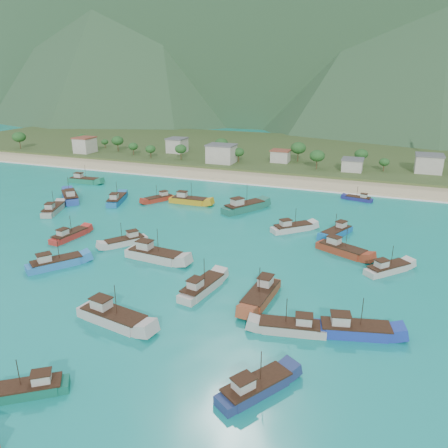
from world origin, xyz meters
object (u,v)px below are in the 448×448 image
(boat_22, at_px, (117,200))
(boat_17, at_px, (359,199))
(boat_5, at_px, (69,236))
(boat_11, at_px, (125,241))
(boat_2, at_px, (155,255))
(boat_33, at_px, (113,317))
(boat_1, at_px, (291,328))
(boat_12, at_px, (292,228))
(boat_6, at_px, (244,207))
(boat_16, at_px, (255,388))
(boat_20, at_px, (84,180))
(boat_14, at_px, (70,197))
(boat_8, at_px, (189,201))
(boat_24, at_px, (342,250))
(boat_30, at_px, (388,269))
(boat_25, at_px, (337,232))
(boat_26, at_px, (354,330))
(boat_28, at_px, (261,295))
(boat_23, at_px, (56,263))
(boat_7, at_px, (159,199))
(boat_10, at_px, (202,288))
(boat_27, at_px, (53,210))

(boat_22, bearing_deg, boat_17, 5.01)
(boat_5, distance_m, boat_11, 14.76)
(boat_2, distance_m, boat_33, 25.11)
(boat_1, height_order, boat_12, boat_12)
(boat_11, height_order, boat_22, boat_22)
(boat_6, distance_m, boat_11, 38.75)
(boat_1, xyz_separation_m, boat_16, (-1.10, -15.02, 0.01))
(boat_5, relative_size, boat_20, 0.88)
(boat_5, xyz_separation_m, boat_20, (-32.63, 47.38, 0.16))
(boat_14, distance_m, boat_33, 76.81)
(boat_8, relative_size, boat_24, 1.01)
(boat_30, bearing_deg, boat_1, -73.37)
(boat_8, distance_m, boat_25, 47.31)
(boat_5, bearing_deg, boat_26, -8.02)
(boat_16, bearing_deg, boat_28, 137.32)
(boat_23, bearing_deg, boat_11, 103.63)
(boat_7, distance_m, boat_17, 62.41)
(boat_11, xyz_separation_m, boat_33, (17.00, -29.61, 0.27))
(boat_16, xyz_separation_m, boat_30, (14.44, 43.00, -0.04))
(boat_5, height_order, boat_14, boat_14)
(boat_10, bearing_deg, boat_23, -169.03)
(boat_10, relative_size, boat_16, 1.10)
(boat_12, relative_size, boat_20, 0.85)
(boat_2, distance_m, boat_17, 72.88)
(boat_5, distance_m, boat_28, 53.13)
(boat_17, bearing_deg, boat_22, 123.84)
(boat_22, bearing_deg, boat_23, -88.92)
(boat_2, relative_size, boat_24, 1.11)
(boat_24, bearing_deg, boat_1, 18.66)
(boat_11, bearing_deg, boat_23, 103.92)
(boat_33, bearing_deg, boat_20, -130.00)
(boat_23, height_order, boat_27, boat_23)
(boat_14, bearing_deg, boat_17, -24.51)
(boat_1, height_order, boat_28, boat_28)
(boat_25, bearing_deg, boat_26, 124.31)
(boat_10, height_order, boat_27, boat_10)
(boat_33, bearing_deg, boat_25, 161.64)
(boat_16, bearing_deg, boat_27, 178.95)
(boat_11, relative_size, boat_25, 0.91)
(boat_23, distance_m, boat_26, 59.85)
(boat_16, relative_size, boat_33, 0.82)
(boat_5, relative_size, boat_26, 0.86)
(boat_20, distance_m, boat_25, 95.08)
(boat_5, distance_m, boat_12, 54.80)
(boat_11, relative_size, boat_16, 0.93)
(boat_11, relative_size, boat_26, 0.81)
(boat_16, xyz_separation_m, boat_26, (10.25, 17.61, 0.12))
(boat_30, bearing_deg, boat_7, -160.80)
(boat_2, relative_size, boat_30, 1.37)
(boat_10, height_order, boat_33, boat_33)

